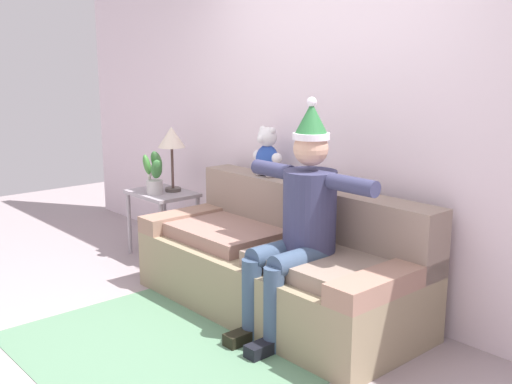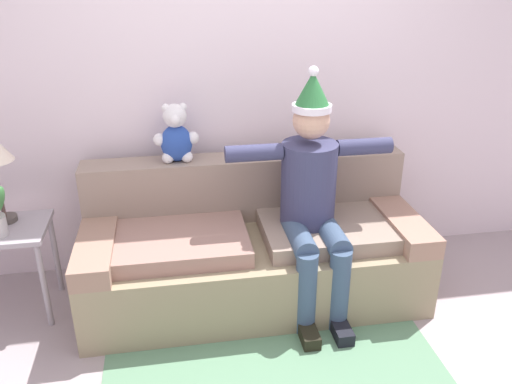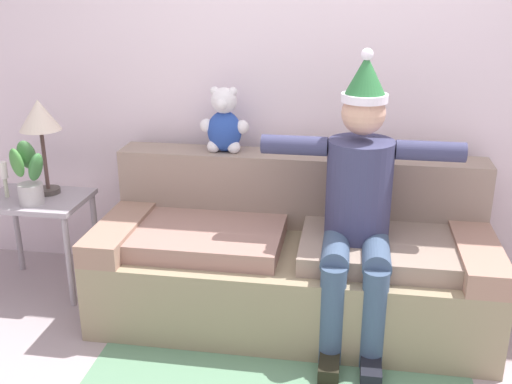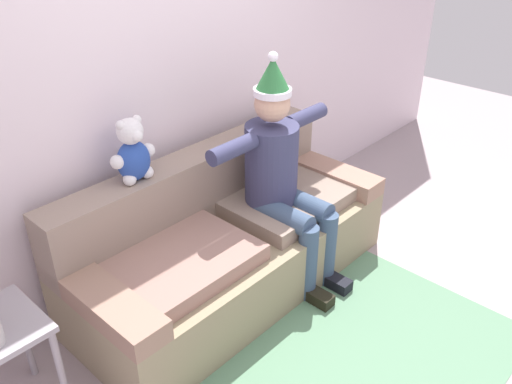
{
  "view_description": "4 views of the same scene",
  "coord_description": "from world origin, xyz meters",
  "px_view_note": "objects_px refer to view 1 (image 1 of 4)",
  "views": [
    {
      "loc": [
        2.92,
        -1.77,
        1.73
      ],
      "look_at": [
        -0.02,
        0.82,
        0.87
      ],
      "focal_mm": 42.63,
      "sensor_mm": 36.0,
      "label": 1
    },
    {
      "loc": [
        -0.47,
        -1.92,
        2.05
      ],
      "look_at": [
        0.01,
        0.92,
        0.77
      ],
      "focal_mm": 36.71,
      "sensor_mm": 36.0,
      "label": 2
    },
    {
      "loc": [
        0.28,
        -2.03,
        1.83
      ],
      "look_at": [
        -0.18,
        0.85,
        0.78
      ],
      "focal_mm": 42.15,
      "sensor_mm": 36.0,
      "label": 3
    },
    {
      "loc": [
        -1.96,
        -1.05,
        2.33
      ],
      "look_at": [
        0.01,
        0.77,
        0.79
      ],
      "focal_mm": 37.7,
      "sensor_mm": 36.0,
      "label": 4
    }
  ],
  "objects_px": {
    "side_table": "(163,202)",
    "candle_tall": "(150,174)",
    "potted_plant": "(154,174)",
    "teddy_bear": "(267,154)",
    "couch": "(281,264)",
    "table_lamp": "(172,140)",
    "person_seated": "(299,218)"
  },
  "relations": [
    {
      "from": "side_table",
      "to": "candle_tall",
      "type": "height_order",
      "value": "candle_tall"
    },
    {
      "from": "side_table",
      "to": "potted_plant",
      "type": "xyz_separation_m",
      "value": [
        0.04,
        -0.1,
        0.27
      ]
    },
    {
      "from": "teddy_bear",
      "to": "potted_plant",
      "type": "bearing_deg",
      "value": -162.21
    },
    {
      "from": "side_table",
      "to": "potted_plant",
      "type": "relative_size",
      "value": 1.56
    },
    {
      "from": "couch",
      "to": "table_lamp",
      "type": "xyz_separation_m",
      "value": [
        -1.5,
        0.12,
        0.71
      ]
    },
    {
      "from": "side_table",
      "to": "table_lamp",
      "type": "relative_size",
      "value": 1.04
    },
    {
      "from": "side_table",
      "to": "potted_plant",
      "type": "height_order",
      "value": "potted_plant"
    },
    {
      "from": "teddy_bear",
      "to": "candle_tall",
      "type": "distance_m",
      "value": 1.33
    },
    {
      "from": "person_seated",
      "to": "candle_tall",
      "type": "relative_size",
      "value": 6.88
    },
    {
      "from": "potted_plant",
      "to": "candle_tall",
      "type": "xyz_separation_m",
      "value": [
        -0.2,
        0.08,
        -0.03
      ]
    },
    {
      "from": "teddy_bear",
      "to": "side_table",
      "type": "relative_size",
      "value": 0.64
    },
    {
      "from": "person_seated",
      "to": "side_table",
      "type": "distance_m",
      "value": 1.91
    },
    {
      "from": "couch",
      "to": "candle_tall",
      "type": "distance_m",
      "value": 1.76
    },
    {
      "from": "table_lamp",
      "to": "potted_plant",
      "type": "height_order",
      "value": "table_lamp"
    },
    {
      "from": "couch",
      "to": "side_table",
      "type": "xyz_separation_m",
      "value": [
        -1.54,
        0.03,
        0.17
      ]
    },
    {
      "from": "candle_tall",
      "to": "table_lamp",
      "type": "bearing_deg",
      "value": 27.31
    },
    {
      "from": "teddy_bear",
      "to": "side_table",
      "type": "distance_m",
      "value": 1.25
    },
    {
      "from": "teddy_bear",
      "to": "table_lamp",
      "type": "xyz_separation_m",
      "value": [
        -1.06,
        -0.16,
        0.01
      ]
    },
    {
      "from": "person_seated",
      "to": "teddy_bear",
      "type": "distance_m",
      "value": 0.94
    },
    {
      "from": "side_table",
      "to": "couch",
      "type": "bearing_deg",
      "value": -1.03
    },
    {
      "from": "table_lamp",
      "to": "potted_plant",
      "type": "xyz_separation_m",
      "value": [
        -0.01,
        -0.19,
        -0.28
      ]
    },
    {
      "from": "teddy_bear",
      "to": "candle_tall",
      "type": "height_order",
      "value": "teddy_bear"
    },
    {
      "from": "candle_tall",
      "to": "couch",
      "type": "bearing_deg",
      "value": -0.26
    },
    {
      "from": "person_seated",
      "to": "couch",
      "type": "bearing_deg",
      "value": 153.57
    },
    {
      "from": "candle_tall",
      "to": "potted_plant",
      "type": "bearing_deg",
      "value": -21.49
    },
    {
      "from": "teddy_bear",
      "to": "potted_plant",
      "type": "relative_size",
      "value": 1.0
    },
    {
      "from": "couch",
      "to": "table_lamp",
      "type": "distance_m",
      "value": 1.67
    },
    {
      "from": "side_table",
      "to": "table_lamp",
      "type": "distance_m",
      "value": 0.56
    },
    {
      "from": "person_seated",
      "to": "candle_tall",
      "type": "distance_m",
      "value": 2.06
    },
    {
      "from": "couch",
      "to": "table_lamp",
      "type": "bearing_deg",
      "value": 175.62
    },
    {
      "from": "table_lamp",
      "to": "teddy_bear",
      "type": "bearing_deg",
      "value": 8.33
    },
    {
      "from": "side_table",
      "to": "table_lamp",
      "type": "bearing_deg",
      "value": 64.94
    }
  ]
}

